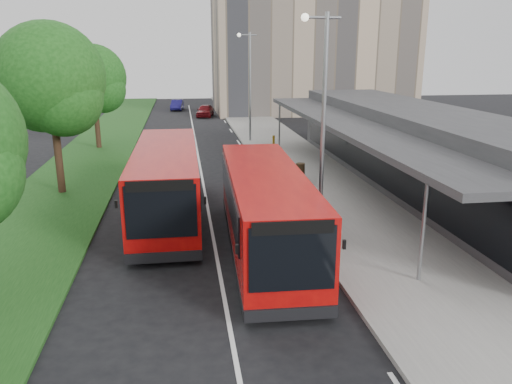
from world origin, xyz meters
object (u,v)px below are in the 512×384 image
car_near (205,111)px  lamp_post_near (322,110)px  tree_far (93,82)px  litter_bin (300,171)px  bus_main (265,211)px  tree_mid (51,85)px  lamp_post_far (249,80)px  bollard (274,143)px  bus_second (167,183)px  car_far (177,105)px

car_near → lamp_post_near: bearing=-74.7°
tree_far → litter_bin: 17.30m
bus_main → car_near: 37.98m
tree_far → litter_bin: size_ratio=8.38×
tree_mid → lamp_post_far: (11.13, 12.95, -0.59)m
tree_mid → lamp_post_near: 13.19m
lamp_post_near → lamp_post_far: bearing=90.0°
bollard → lamp_post_near: bearing=-94.2°
lamp_post_near → tree_far: bearing=120.3°
tree_far → lamp_post_far: size_ratio=0.92×
car_near → bollard: bearing=-68.4°
lamp_post_near → bus_second: lamp_post_near is taller
tree_mid → bus_main: tree_mid is taller
bus_second → car_near: 33.87m
bus_main → bollard: 17.91m
lamp_post_far → tree_mid: bearing=-130.7°
lamp_post_far → bollard: size_ratio=7.70×
bus_second → lamp_post_far: bearing=71.9°
tree_mid → litter_bin: size_ratio=9.38×
tree_mid → car_near: (8.55, 29.17, -4.65)m
tree_mid → bus_main: 12.99m
car_near → tree_far: bearing=-105.2°
lamp_post_far → litter_bin: 13.19m
bus_main → lamp_post_near: bearing=38.5°
bollard → car_far: (-6.72, 27.27, -0.07)m
bus_main → bus_second: size_ratio=0.98×
bollard → car_near: car_near is taller
lamp_post_far → lamp_post_near: bearing=-90.0°
car_far → litter_bin: bearing=-73.1°
bus_second → car_near: size_ratio=2.75×
bus_main → litter_bin: (3.46, 9.28, -0.90)m
tree_mid → lamp_post_far: tree_mid is taller
litter_bin → bus_second: bearing=-144.1°
bollard → car_far: bearing=103.8°
lamp_post_far → car_near: bearing=99.0°
lamp_post_near → bus_second: 7.11m
bus_main → bollard: (3.52, 17.54, -0.82)m
bus_main → car_far: bearing=96.1°
tree_far → lamp_post_far: lamp_post_far is taller
lamp_post_far → car_far: lamp_post_far is taller
litter_bin → car_far: size_ratio=0.24×
litter_bin → lamp_post_far: bearing=95.0°
bus_second → car_far: (0.27, 40.54, -0.93)m
bus_second → tree_far: bearing=108.1°
bollard → tree_far: bearing=165.1°
tree_mid → lamp_post_near: bearing=-32.4°
tree_mid → lamp_post_near: tree_mid is taller
lamp_post_near → lamp_post_far: size_ratio=1.00×
litter_bin → car_near: bearing=97.3°
bus_second → bollard: (6.99, 13.27, -0.86)m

